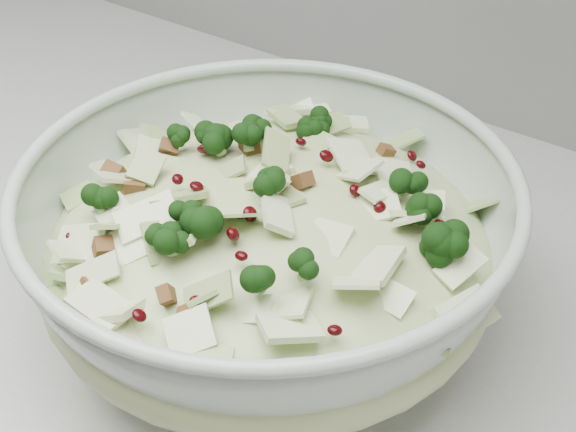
# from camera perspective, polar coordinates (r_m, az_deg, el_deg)

# --- Properties ---
(mixing_bowl) EXTENTS (0.38, 0.38, 0.14)m
(mixing_bowl) POSITION_cam_1_polar(r_m,az_deg,el_deg) (0.57, -1.40, -2.46)
(mixing_bowl) COLOR #ACBDAF
(mixing_bowl) RESTS_ON counter
(salad) EXTENTS (0.39, 0.39, 0.14)m
(salad) POSITION_cam_1_polar(r_m,az_deg,el_deg) (0.55, -1.43, -0.68)
(salad) COLOR beige
(salad) RESTS_ON mixing_bowl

